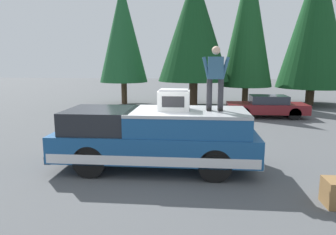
{
  "coord_description": "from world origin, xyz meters",
  "views": [
    {
      "loc": [
        -8.31,
        -1.33,
        2.97
      ],
      "look_at": [
        0.56,
        -0.52,
        1.35
      ],
      "focal_mm": 33.55,
      "sensor_mm": 36.0,
      "label": 1
    }
  ],
  "objects_px": {
    "pickup_truck": "(156,137)",
    "person_on_truck_bed": "(215,77)",
    "parked_car_maroon": "(267,106)",
    "compressor_unit": "(174,100)"
  },
  "relations": [
    {
      "from": "pickup_truck",
      "to": "person_on_truck_bed",
      "type": "height_order",
      "value": "person_on_truck_bed"
    },
    {
      "from": "person_on_truck_bed",
      "to": "parked_car_maroon",
      "type": "bearing_deg",
      "value": -20.89
    },
    {
      "from": "parked_car_maroon",
      "to": "pickup_truck",
      "type": "bearing_deg",
      "value": 150.43
    },
    {
      "from": "pickup_truck",
      "to": "compressor_unit",
      "type": "distance_m",
      "value": 1.17
    },
    {
      "from": "person_on_truck_bed",
      "to": "parked_car_maroon",
      "type": "relative_size",
      "value": 0.41
    },
    {
      "from": "pickup_truck",
      "to": "parked_car_maroon",
      "type": "xyz_separation_m",
      "value": [
        8.51,
        -4.83,
        -0.29
      ]
    },
    {
      "from": "pickup_truck",
      "to": "person_on_truck_bed",
      "type": "bearing_deg",
      "value": -88.72
    },
    {
      "from": "compressor_unit",
      "to": "person_on_truck_bed",
      "type": "distance_m",
      "value": 1.26
    },
    {
      "from": "compressor_unit",
      "to": "parked_car_maroon",
      "type": "height_order",
      "value": "compressor_unit"
    },
    {
      "from": "compressor_unit",
      "to": "parked_car_maroon",
      "type": "distance_m",
      "value": 9.61
    }
  ]
}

